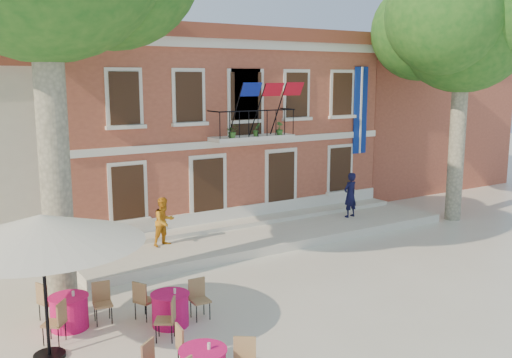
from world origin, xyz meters
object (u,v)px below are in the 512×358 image
object	(u,v)px
pedestrian_navy	(350,195)
patio_umbrella	(41,230)
cafe_table_3	(69,310)
pedestrian_orange	(164,222)
plane_tree_east	(464,26)
cafe_table_0	(170,308)

from	to	relation	value
pedestrian_navy	patio_umbrella	bearing A→B (deg)	13.44
patio_umbrella	cafe_table_3	distance (m)	2.67
cafe_table_3	pedestrian_orange	bearing A→B (deg)	44.37
pedestrian_navy	pedestrian_orange	bearing A→B (deg)	-10.23
cafe_table_3	plane_tree_east	bearing A→B (deg)	7.50
pedestrian_orange	pedestrian_navy	bearing A→B (deg)	-17.31
patio_umbrella	cafe_table_3	bearing A→B (deg)	58.69
pedestrian_navy	plane_tree_east	bearing A→B (deg)	150.74
pedestrian_navy	cafe_table_0	size ratio (longest dim) A/B	0.93
patio_umbrella	pedestrian_orange	size ratio (longest dim) A/B	2.56
patio_umbrella	cafe_table_0	bearing A→B (deg)	1.98
plane_tree_east	cafe_table_0	size ratio (longest dim) A/B	5.52
patio_umbrella	cafe_table_3	world-z (taller)	patio_umbrella
plane_tree_east	cafe_table_0	world-z (taller)	plane_tree_east
pedestrian_orange	plane_tree_east	bearing A→B (deg)	-24.24
plane_tree_east	cafe_table_0	xyz separation A→B (m)	(-13.80, -3.17, -7.19)
pedestrian_orange	cafe_table_3	world-z (taller)	pedestrian_orange
pedestrian_navy	cafe_table_0	distance (m)	10.84
pedestrian_orange	cafe_table_0	world-z (taller)	pedestrian_orange
plane_tree_east	pedestrian_navy	world-z (taller)	plane_tree_east
patio_umbrella	cafe_table_3	xyz separation A→B (m)	(0.72, 1.19, -2.28)
patio_umbrella	cafe_table_0	size ratio (longest dim) A/B	2.16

